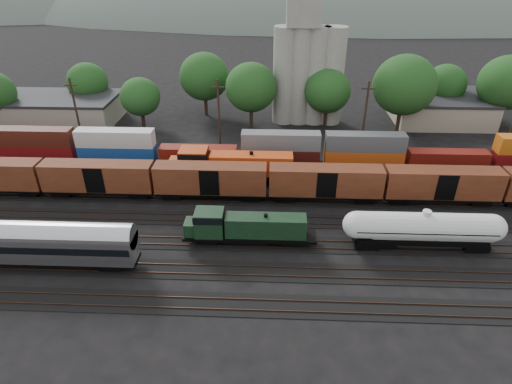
{
  "coord_description": "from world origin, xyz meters",
  "views": [
    {
      "loc": [
        -3.04,
        -45.48,
        30.24
      ],
      "look_at": [
        -5.01,
        2.0,
        3.0
      ],
      "focal_mm": 30.0,
      "sensor_mm": 36.0,
      "label": 1
    }
  ],
  "objects_px": {
    "green_locomotive": "(242,227)",
    "grain_silo": "(308,64)",
    "tank_car_a": "(423,228)",
    "passenger_coach": "(24,241)",
    "orange_locomotive": "(228,165)"
  },
  "relations": [
    {
      "from": "tank_car_a",
      "to": "orange_locomotive",
      "type": "distance_m",
      "value": 27.92
    },
    {
      "from": "green_locomotive",
      "to": "passenger_coach",
      "type": "bearing_deg",
      "value": -167.61
    },
    {
      "from": "green_locomotive",
      "to": "tank_car_a",
      "type": "distance_m",
      "value": 20.48
    },
    {
      "from": "tank_car_a",
      "to": "orange_locomotive",
      "type": "bearing_deg",
      "value": 147.51
    },
    {
      "from": "tank_car_a",
      "to": "passenger_coach",
      "type": "bearing_deg",
      "value": -173.4
    },
    {
      "from": "tank_car_a",
      "to": "passenger_coach",
      "type": "height_order",
      "value": "passenger_coach"
    },
    {
      "from": "passenger_coach",
      "to": "grain_silo",
      "type": "bearing_deg",
      "value": 54.88
    },
    {
      "from": "green_locomotive",
      "to": "orange_locomotive",
      "type": "distance_m",
      "value": 15.32
    },
    {
      "from": "tank_car_a",
      "to": "grain_silo",
      "type": "xyz_separation_m",
      "value": [
        -10.89,
        41.0,
        8.44
      ]
    },
    {
      "from": "passenger_coach",
      "to": "grain_silo",
      "type": "relative_size",
      "value": 0.82
    },
    {
      "from": "green_locomotive",
      "to": "passenger_coach",
      "type": "relative_size",
      "value": 0.65
    },
    {
      "from": "green_locomotive",
      "to": "grain_silo",
      "type": "relative_size",
      "value": 0.53
    },
    {
      "from": "green_locomotive",
      "to": "grain_silo",
      "type": "height_order",
      "value": "grain_silo"
    },
    {
      "from": "tank_car_a",
      "to": "grain_silo",
      "type": "relative_size",
      "value": 0.63
    },
    {
      "from": "grain_silo",
      "to": "passenger_coach",
      "type": "bearing_deg",
      "value": -125.12
    }
  ]
}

